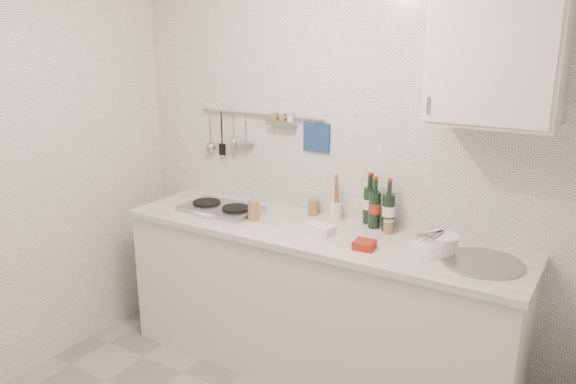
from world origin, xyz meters
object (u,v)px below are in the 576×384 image
at_px(plate_stack_hob, 216,210).
at_px(wine_bottles, 378,202).
at_px(plate_stack_sink, 436,244).
at_px(utensil_crock, 336,209).
at_px(wall_cabinet, 498,51).

distance_m(plate_stack_hob, wine_bottles, 1.04).
height_order(plate_stack_hob, plate_stack_sink, plate_stack_sink).
bearing_deg(plate_stack_hob, utensil_crock, 20.57).
relative_size(wine_bottles, utensil_crock, 1.06).
height_order(wine_bottles, utensil_crock, wine_bottles).
relative_size(plate_stack_sink, wine_bottles, 0.78).
height_order(plate_stack_sink, utensil_crock, utensil_crock).
xyz_separation_m(wine_bottles, utensil_crock, (-0.27, -0.01, -0.09)).
xyz_separation_m(wall_cabinet, wine_bottles, (-0.62, 0.12, -0.87)).
bearing_deg(plate_stack_sink, wine_bottles, 153.14).
bearing_deg(utensil_crock, wall_cabinet, -6.97).
bearing_deg(plate_stack_sink, plate_stack_hob, -177.40).
bearing_deg(wall_cabinet, plate_stack_hob, -174.26).
height_order(wall_cabinet, wine_bottles, wall_cabinet).
relative_size(plate_stack_sink, utensil_crock, 0.82).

